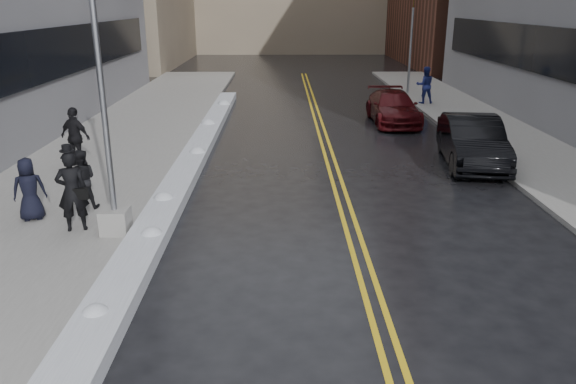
{
  "coord_description": "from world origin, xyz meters",
  "views": [
    {
      "loc": [
        0.73,
        -10.65,
        5.47
      ],
      "look_at": [
        0.87,
        1.62,
        1.3
      ],
      "focal_mm": 35.0,
      "sensor_mm": 36.0,
      "label": 1
    }
  ],
  "objects_px": {
    "traffic_signal": "(411,38)",
    "pedestrian_b": "(82,180)",
    "car_maroon": "(393,107)",
    "pedestrian_east": "(425,85)",
    "car_black": "(472,141)",
    "pedestrian_fedora": "(72,191)",
    "pedestrian_d": "(76,137)",
    "fire_hydrant": "(500,139)",
    "pedestrian_c": "(29,189)",
    "lamppost": "(107,137)"
  },
  "relations": [
    {
      "from": "pedestrian_d",
      "to": "car_black",
      "type": "relative_size",
      "value": 0.39
    },
    {
      "from": "pedestrian_b",
      "to": "lamppost",
      "type": "bearing_deg",
      "value": 114.5
    },
    {
      "from": "pedestrian_b",
      "to": "car_maroon",
      "type": "bearing_deg",
      "value": -145.06
    },
    {
      "from": "lamppost",
      "to": "fire_hydrant",
      "type": "relative_size",
      "value": 10.45
    },
    {
      "from": "lamppost",
      "to": "pedestrian_b",
      "type": "distance_m",
      "value": 2.68
    },
    {
      "from": "pedestrian_east",
      "to": "pedestrian_fedora",
      "type": "bearing_deg",
      "value": 53.23
    },
    {
      "from": "fire_hydrant",
      "to": "pedestrian_b",
      "type": "bearing_deg",
      "value": -155.23
    },
    {
      "from": "traffic_signal",
      "to": "car_black",
      "type": "bearing_deg",
      "value": -94.1
    },
    {
      "from": "pedestrian_d",
      "to": "pedestrian_east",
      "type": "relative_size",
      "value": 1.01
    },
    {
      "from": "traffic_signal",
      "to": "car_maroon",
      "type": "height_order",
      "value": "traffic_signal"
    },
    {
      "from": "pedestrian_d",
      "to": "pedestrian_east",
      "type": "bearing_deg",
      "value": -115.74
    },
    {
      "from": "fire_hydrant",
      "to": "pedestrian_fedora",
      "type": "relative_size",
      "value": 0.37
    },
    {
      "from": "fire_hydrant",
      "to": "pedestrian_east",
      "type": "height_order",
      "value": "pedestrian_east"
    },
    {
      "from": "traffic_signal",
      "to": "fire_hydrant",
      "type": "bearing_deg",
      "value": -87.95
    },
    {
      "from": "pedestrian_fedora",
      "to": "pedestrian_b",
      "type": "distance_m",
      "value": 1.57
    },
    {
      "from": "lamppost",
      "to": "pedestrian_b",
      "type": "xyz_separation_m",
      "value": [
        -1.33,
        1.71,
        -1.57
      ]
    },
    {
      "from": "pedestrian_fedora",
      "to": "pedestrian_b",
      "type": "relative_size",
      "value": 1.22
    },
    {
      "from": "traffic_signal",
      "to": "car_black",
      "type": "relative_size",
      "value": 1.16
    },
    {
      "from": "pedestrian_east",
      "to": "car_black",
      "type": "distance_m",
      "value": 11.96
    },
    {
      "from": "pedestrian_fedora",
      "to": "car_black",
      "type": "distance_m",
      "value": 13.24
    },
    {
      "from": "car_black",
      "to": "pedestrian_fedora",
      "type": "bearing_deg",
      "value": -144.51
    },
    {
      "from": "pedestrian_d",
      "to": "pedestrian_east",
      "type": "distance_m",
      "value": 19.3
    },
    {
      "from": "lamppost",
      "to": "pedestrian_d",
      "type": "height_order",
      "value": "lamppost"
    },
    {
      "from": "lamppost",
      "to": "car_black",
      "type": "bearing_deg",
      "value": 30.78
    },
    {
      "from": "pedestrian_east",
      "to": "traffic_signal",
      "type": "bearing_deg",
      "value": -89.74
    },
    {
      "from": "pedestrian_b",
      "to": "pedestrian_d",
      "type": "height_order",
      "value": "pedestrian_d"
    },
    {
      "from": "pedestrian_d",
      "to": "lamppost",
      "type": "bearing_deg",
      "value": 140.76
    },
    {
      "from": "pedestrian_c",
      "to": "car_maroon",
      "type": "height_order",
      "value": "pedestrian_c"
    },
    {
      "from": "pedestrian_c",
      "to": "pedestrian_east",
      "type": "distance_m",
      "value": 22.48
    },
    {
      "from": "fire_hydrant",
      "to": "pedestrian_c",
      "type": "bearing_deg",
      "value": -154.19
    },
    {
      "from": "car_black",
      "to": "pedestrian_b",
      "type": "bearing_deg",
      "value": -151.17
    },
    {
      "from": "traffic_signal",
      "to": "pedestrian_b",
      "type": "bearing_deg",
      "value": -122.91
    },
    {
      "from": "pedestrian_b",
      "to": "car_maroon",
      "type": "distance_m",
      "value": 16.0
    },
    {
      "from": "lamppost",
      "to": "pedestrian_b",
      "type": "height_order",
      "value": "lamppost"
    },
    {
      "from": "fire_hydrant",
      "to": "car_maroon",
      "type": "bearing_deg",
      "value": 117.89
    },
    {
      "from": "pedestrian_c",
      "to": "pedestrian_fedora",
      "type": "bearing_deg",
      "value": 130.47
    },
    {
      "from": "lamppost",
      "to": "pedestrian_east",
      "type": "height_order",
      "value": "lamppost"
    },
    {
      "from": "pedestrian_fedora",
      "to": "pedestrian_c",
      "type": "distance_m",
      "value": 1.55
    },
    {
      "from": "fire_hydrant",
      "to": "traffic_signal",
      "type": "relative_size",
      "value": 0.12
    },
    {
      "from": "lamppost",
      "to": "fire_hydrant",
      "type": "height_order",
      "value": "lamppost"
    },
    {
      "from": "pedestrian_fedora",
      "to": "pedestrian_c",
      "type": "bearing_deg",
      "value": -43.85
    },
    {
      "from": "pedestrian_east",
      "to": "lamppost",
      "type": "bearing_deg",
      "value": 55.7
    },
    {
      "from": "car_maroon",
      "to": "pedestrian_east",
      "type": "bearing_deg",
      "value": 60.49
    },
    {
      "from": "car_black",
      "to": "traffic_signal",
      "type": "bearing_deg",
      "value": 93.56
    },
    {
      "from": "pedestrian_d",
      "to": "car_maroon",
      "type": "bearing_deg",
      "value": -123.11
    },
    {
      "from": "lamppost",
      "to": "pedestrian_east",
      "type": "xyz_separation_m",
      "value": [
        11.9,
        18.26,
        -1.39
      ]
    },
    {
      "from": "car_maroon",
      "to": "car_black",
      "type": "bearing_deg",
      "value": -79.28
    },
    {
      "from": "pedestrian_b",
      "to": "pedestrian_c",
      "type": "height_order",
      "value": "pedestrian_c"
    },
    {
      "from": "car_black",
      "to": "car_maroon",
      "type": "xyz_separation_m",
      "value": [
        -1.38,
        7.31,
        -0.12
      ]
    },
    {
      "from": "pedestrian_b",
      "to": "car_black",
      "type": "bearing_deg",
      "value": -172.26
    }
  ]
}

